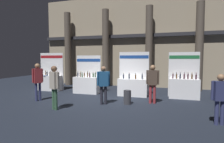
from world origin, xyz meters
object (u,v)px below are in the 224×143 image
(exhibitor_booth_1, at_px, (87,83))
(visitor_4, at_px, (153,80))
(trash_bin, at_px, (127,97))
(visitor_1, at_px, (38,78))
(exhibitor_booth_3, at_px, (184,86))
(visitor_2, at_px, (220,95))
(exhibitor_booth_2, at_px, (133,85))
(visitor_3, at_px, (54,84))
(exhibitor_booth_0, at_px, (50,81))
(visitor_0, at_px, (103,81))

(exhibitor_booth_1, xyz_separation_m, visitor_4, (3.98, -1.40, 0.49))
(trash_bin, xyz_separation_m, visitor_4, (1.08, 0.49, 0.76))
(exhibitor_booth_1, height_order, visitor_1, exhibitor_booth_1)
(exhibitor_booth_3, xyz_separation_m, visitor_2, (0.69, -3.74, 0.32))
(exhibitor_booth_1, bearing_deg, exhibitor_booth_2, 0.21)
(trash_bin, distance_m, visitor_3, 3.25)
(visitor_3, bearing_deg, trash_bin, -122.76)
(visitor_3, height_order, visitor_4, same)
(visitor_1, xyz_separation_m, visitor_3, (1.72, -1.10, -0.04))
(exhibitor_booth_1, relative_size, exhibitor_booth_2, 0.93)
(exhibitor_booth_1, bearing_deg, visitor_3, -86.07)
(visitor_2, bearing_deg, exhibitor_booth_1, -44.44)
(visitor_3, bearing_deg, visitor_1, -8.29)
(exhibitor_booth_2, distance_m, visitor_4, 1.90)
(visitor_4, bearing_deg, visitor_1, 7.06)
(visitor_4, bearing_deg, exhibitor_booth_0, -17.54)
(visitor_1, relative_size, visitor_3, 1.03)
(trash_bin, relative_size, visitor_0, 0.37)
(exhibitor_booth_3, bearing_deg, exhibitor_booth_1, -178.22)
(exhibitor_booth_3, height_order, visitor_0, exhibitor_booth_3)
(visitor_3, distance_m, visitor_4, 4.33)
(visitor_0, bearing_deg, exhibitor_booth_3, -173.24)
(exhibitor_booth_0, height_order, exhibitor_booth_1, exhibitor_booth_0)
(trash_bin, xyz_separation_m, visitor_1, (-4.37, -0.61, 0.79))
(exhibitor_booth_0, bearing_deg, visitor_0, -27.47)
(exhibitor_booth_1, distance_m, visitor_1, 2.94)
(visitor_0, relative_size, visitor_3, 0.97)
(exhibitor_booth_2, bearing_deg, visitor_4, -50.39)
(visitor_3, bearing_deg, exhibitor_booth_0, -26.97)
(exhibitor_booth_2, distance_m, exhibitor_booth_3, 2.68)
(exhibitor_booth_0, xyz_separation_m, exhibitor_booth_3, (8.26, -0.02, 0.01))
(visitor_4, bearing_deg, visitor_0, 16.81)
(exhibitor_booth_0, bearing_deg, trash_bin, -20.14)
(exhibitor_booth_0, relative_size, visitor_0, 1.42)
(visitor_0, height_order, visitor_4, visitor_4)
(trash_bin, bearing_deg, visitor_4, 24.19)
(exhibitor_booth_1, bearing_deg, visitor_2, -30.01)
(visitor_2, height_order, visitor_3, visitor_3)
(exhibitor_booth_1, bearing_deg, visitor_4, -19.42)
(exhibitor_booth_2, xyz_separation_m, visitor_1, (-4.28, -2.51, 0.51))
(exhibitor_booth_0, height_order, trash_bin, exhibitor_booth_0)
(visitor_0, distance_m, visitor_4, 2.27)
(exhibitor_booth_3, bearing_deg, exhibitor_booth_0, 179.86)
(visitor_2, bearing_deg, visitor_3, -14.11)
(exhibitor_booth_0, relative_size, visitor_4, 1.38)
(visitor_0, bearing_deg, visitor_1, -21.98)
(visitor_2, bearing_deg, visitor_0, -31.77)
(exhibitor_booth_3, height_order, visitor_2, exhibitor_booth_3)
(visitor_2, bearing_deg, visitor_1, -22.40)
(visitor_1, distance_m, visitor_3, 2.04)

